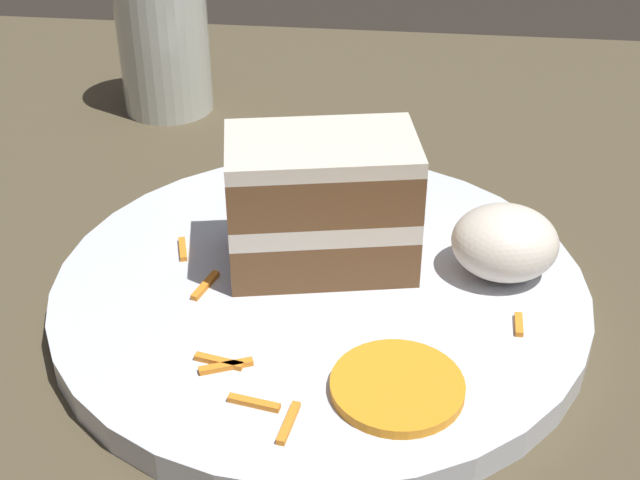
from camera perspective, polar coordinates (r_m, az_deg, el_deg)
name	(u,v)px	position (r m, az deg, el deg)	size (l,w,h in m)	color
ground_plane	(320,418)	(0.50, 0.01, -11.34)	(6.00, 6.00, 0.00)	black
dining_table	(320,393)	(0.48, 0.01, -9.74)	(1.34, 1.01, 0.04)	#4C422D
plate	(320,293)	(0.51, 0.00, -3.40)	(0.30, 0.30, 0.02)	silver
cake_slice	(322,203)	(0.50, 0.11, 2.37)	(0.11, 0.08, 0.08)	brown
cream_dollop	(505,242)	(0.51, 11.74, -0.15)	(0.06, 0.05, 0.04)	silver
orange_garnish	(397,387)	(0.43, 4.96, -9.33)	(0.06, 0.06, 0.01)	orange
carrot_shreds_scatter	(291,309)	(0.48, -1.87, -4.44)	(0.20, 0.23, 0.00)	orange
drinking_glass	(164,46)	(0.73, -9.94, 12.12)	(0.07, 0.07, 0.12)	beige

